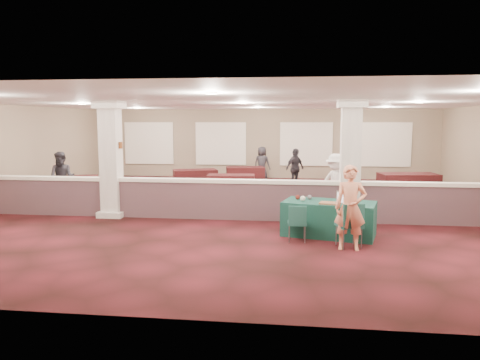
# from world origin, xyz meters

# --- Properties ---
(ground) EXTENTS (16.00, 16.00, 0.00)m
(ground) POSITION_xyz_m (0.00, 0.00, 0.00)
(ground) COLOR #461117
(ground) RESTS_ON ground
(wall_back) EXTENTS (16.00, 0.04, 3.20)m
(wall_back) POSITION_xyz_m (0.00, 8.00, 1.60)
(wall_back) COLOR gray
(wall_back) RESTS_ON ground
(wall_front) EXTENTS (16.00, 0.04, 3.20)m
(wall_front) POSITION_xyz_m (0.00, -8.00, 1.60)
(wall_front) COLOR gray
(wall_front) RESTS_ON ground
(ceiling) EXTENTS (16.00, 16.00, 0.02)m
(ceiling) POSITION_xyz_m (0.00, 0.00, 3.20)
(ceiling) COLOR white
(ceiling) RESTS_ON wall_back
(partition_wall) EXTENTS (15.60, 0.28, 1.10)m
(partition_wall) POSITION_xyz_m (0.00, -1.50, 0.57)
(partition_wall) COLOR #553942
(partition_wall) RESTS_ON ground
(column_left) EXTENTS (0.72, 0.72, 3.20)m
(column_left) POSITION_xyz_m (-3.50, -1.50, 1.64)
(column_left) COLOR beige
(column_left) RESTS_ON ground
(column_right) EXTENTS (0.72, 0.72, 3.20)m
(column_right) POSITION_xyz_m (3.00, -1.50, 1.64)
(column_right) COLOR beige
(column_right) RESTS_ON ground
(sconce_left) EXTENTS (0.12, 0.12, 0.18)m
(sconce_left) POSITION_xyz_m (-3.78, -1.50, 2.00)
(sconce_left) COLOR brown
(sconce_left) RESTS_ON column_left
(sconce_right) EXTENTS (0.12, 0.12, 0.18)m
(sconce_right) POSITION_xyz_m (-3.22, -1.50, 2.00)
(sconce_right) COLOR brown
(sconce_right) RESTS_ON column_left
(near_table) EXTENTS (2.27, 1.50, 0.80)m
(near_table) POSITION_xyz_m (2.39, -3.00, 0.40)
(near_table) COLOR #0E342B
(near_table) RESTS_ON ground
(conf_chair_main) EXTENTS (0.61, 0.61, 0.96)m
(conf_chair_main) POSITION_xyz_m (2.77, -4.07, 0.57)
(conf_chair_main) COLOR #1D564B
(conf_chair_main) RESTS_ON ground
(conf_chair_side) EXTENTS (0.43, 0.43, 0.83)m
(conf_chair_side) POSITION_xyz_m (1.66, -3.68, 0.49)
(conf_chair_side) COLOR #1D564B
(conf_chair_side) RESTS_ON ground
(woman) EXTENTS (0.66, 0.46, 1.77)m
(woman) POSITION_xyz_m (2.74, -4.17, 0.89)
(woman) COLOR #E98765
(woman) RESTS_ON ground
(far_table_front_left) EXTENTS (1.77, 1.33, 0.65)m
(far_table_front_left) POSITION_xyz_m (-6.50, 2.31, 0.32)
(far_table_front_left) COLOR black
(far_table_front_left) RESTS_ON ground
(far_table_front_center) EXTENTS (1.78, 0.98, 0.70)m
(far_table_front_center) POSITION_xyz_m (-0.80, 3.00, 0.35)
(far_table_front_center) COLOR black
(far_table_front_center) RESTS_ON ground
(far_table_front_right) EXTENTS (1.94, 1.39, 0.71)m
(far_table_front_right) POSITION_xyz_m (4.65, 0.30, 0.36)
(far_table_front_right) COLOR black
(far_table_front_right) RESTS_ON ground
(far_table_back_left) EXTENTS (1.92, 1.43, 0.70)m
(far_table_back_left) POSITION_xyz_m (-2.50, 4.63, 0.35)
(far_table_back_left) COLOR black
(far_table_back_left) RESTS_ON ground
(far_table_back_center) EXTENTS (1.77, 1.12, 0.66)m
(far_table_back_center) POSITION_xyz_m (-0.64, 6.35, 0.33)
(far_table_back_center) COLOR black
(far_table_back_center) RESTS_ON ground
(far_table_back_right) EXTENTS (2.13, 1.30, 0.81)m
(far_table_back_right) POSITION_xyz_m (5.55, 3.20, 0.41)
(far_table_back_right) COLOR black
(far_table_back_right) RESTS_ON ground
(attendee_a) EXTENTS (0.87, 0.56, 1.69)m
(attendee_a) POSITION_xyz_m (-5.87, 0.20, 0.84)
(attendee_a) COLOR black
(attendee_a) RESTS_ON ground
(attendee_b) EXTENTS (1.20, 0.95, 1.71)m
(attendee_b) POSITION_xyz_m (2.76, 0.08, 0.85)
(attendee_b) COLOR silver
(attendee_b) RESTS_ON ground
(attendee_c) EXTENTS (0.96, 0.98, 1.59)m
(attendee_c) POSITION_xyz_m (1.53, 4.67, 0.79)
(attendee_c) COLOR black
(attendee_c) RESTS_ON ground
(attendee_d) EXTENTS (0.84, 0.61, 1.53)m
(attendee_d) POSITION_xyz_m (0.04, 7.00, 0.76)
(attendee_d) COLOR black
(attendee_d) RESTS_ON ground
(laptop_base) EXTENTS (0.41, 0.33, 0.02)m
(laptop_base) POSITION_xyz_m (2.70, -3.13, 0.81)
(laptop_base) COLOR silver
(laptop_base) RESTS_ON near_table
(laptop_screen) EXTENTS (0.35, 0.10, 0.24)m
(laptop_screen) POSITION_xyz_m (2.73, -3.01, 0.94)
(laptop_screen) COLOR silver
(laptop_screen) RESTS_ON near_table
(screen_glow) EXTENTS (0.32, 0.08, 0.21)m
(screen_glow) POSITION_xyz_m (2.72, -3.01, 0.92)
(screen_glow) COLOR #D2E4FC
(screen_glow) RESTS_ON near_table
(knitting) EXTENTS (0.50, 0.42, 0.03)m
(knitting) POSITION_xyz_m (2.38, -3.28, 0.82)
(knitting) COLOR #BC5F1E
(knitting) RESTS_ON near_table
(yarn_cream) EXTENTS (0.12, 0.12, 0.12)m
(yarn_cream) POSITION_xyz_m (1.78, -2.97, 0.86)
(yarn_cream) COLOR beige
(yarn_cream) RESTS_ON near_table
(yarn_red) EXTENTS (0.11, 0.11, 0.11)m
(yarn_red) POSITION_xyz_m (1.66, -2.77, 0.85)
(yarn_red) COLOR #5F1313
(yarn_red) RESTS_ON near_table
(yarn_grey) EXTENTS (0.11, 0.11, 0.11)m
(yarn_grey) POSITION_xyz_m (1.94, -2.76, 0.86)
(yarn_grey) COLOR #454549
(yarn_grey) RESTS_ON near_table
(scissors) EXTENTS (0.14, 0.06, 0.01)m
(scissors) POSITION_xyz_m (3.01, -3.46, 0.81)
(scissors) COLOR #B51321
(scissors) RESTS_ON near_table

